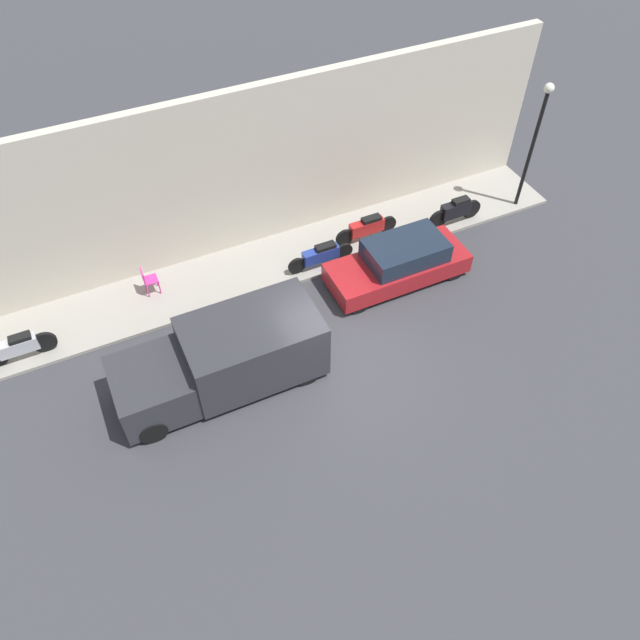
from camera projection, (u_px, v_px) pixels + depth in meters
ground_plane at (336, 364)px, 16.58m from camera, size 60.00×60.00×0.00m
sidewalk at (274, 262)px, 19.15m from camera, size 2.28×19.03×0.10m
building_facade at (252, 171)px, 18.04m from camera, size 0.30×19.03×5.15m
parked_car at (399, 263)px, 18.26m from camera, size 1.61×4.18×1.36m
delivery_van at (223, 359)px, 15.49m from camera, size 2.04×5.21×1.86m
motorcycle_red at (367, 227)px, 19.51m from camera, size 0.30×2.11×0.78m
motorcycle_black at (456, 210)px, 19.98m from camera, size 0.30×1.91×0.89m
scooter_silver at (19, 347)px, 16.27m from camera, size 0.30×1.90×0.80m
motorcycle_blue at (321, 255)px, 18.68m from camera, size 0.30×2.11×0.75m
streetlamp at (536, 132)px, 18.99m from camera, size 0.30×0.30×4.27m
cafe_chair at (148, 279)px, 17.83m from camera, size 0.40×0.40×0.89m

